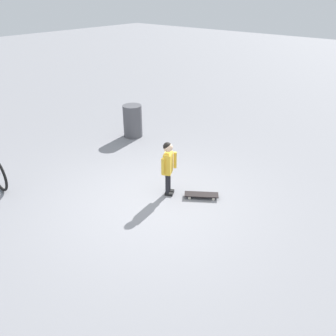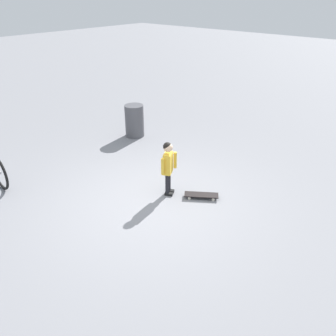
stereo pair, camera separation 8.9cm
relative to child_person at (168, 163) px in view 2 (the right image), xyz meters
The scene contains 4 objects.
ground_plane 0.83m from the child_person, 95.67° to the right, with size 50.00×50.00×0.00m, color gray.
child_person is the anchor object (origin of this frame).
skateboard 0.88m from the child_person, 27.02° to the left, with size 0.62×0.52×0.07m.
trash_bin 3.05m from the child_person, 147.74° to the left, with size 0.49×0.49×0.83m, color #4C4C51.
Camera 2 is at (3.79, -3.81, 3.53)m, focal length 37.32 mm.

